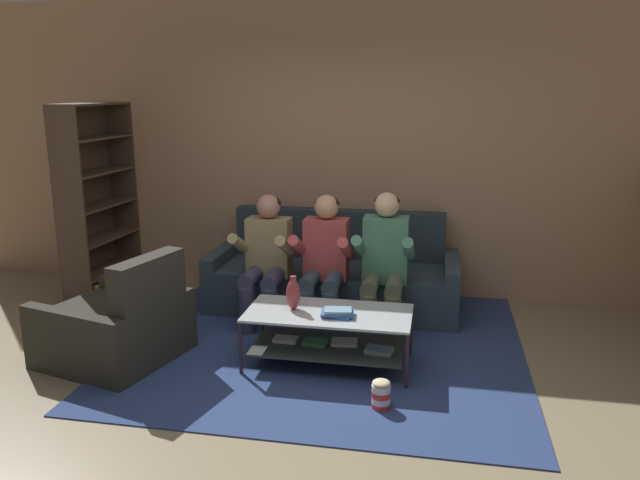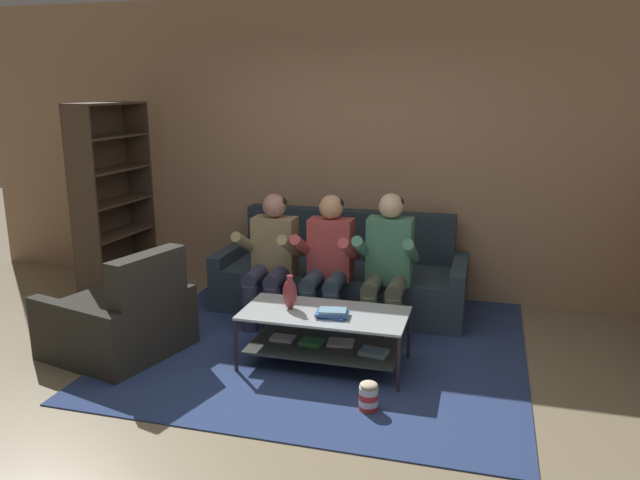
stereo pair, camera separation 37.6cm
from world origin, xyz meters
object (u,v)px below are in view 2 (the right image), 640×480
couch (342,278)px  person_seated_right (388,260)px  vase (290,293)px  person_seated_left (271,254)px  book_stack (332,313)px  armchair (120,320)px  person_seated_middle (328,258)px  popcorn_tub (369,396)px  coffee_table (325,331)px  bookshelf (110,218)px

couch → person_seated_right: 0.82m
person_seated_right → vase: person_seated_right is taller
person_seated_left → book_stack: bearing=-47.5°
vase → armchair: (-1.35, -0.20, -0.28)m
person_seated_middle → popcorn_tub: 1.58m
coffee_table → armchair: 1.63m
couch → vase: couch is taller
armchair → popcorn_tub: 2.11m
coffee_table → popcorn_tub: coffee_table is taller
person_seated_left → couch: bearing=46.0°
book_stack → popcorn_tub: bearing=-53.4°
vase → couch: bearing=85.8°
couch → popcorn_tub: couch is taller
person_seated_middle → armchair: (-1.44, -0.96, -0.36)m
person_seated_right → bookshelf: bearing=175.0°
coffee_table → book_stack: (0.08, -0.08, 0.18)m
person_seated_left → person_seated_right: size_ratio=0.96×
coffee_table → book_stack: size_ratio=4.85×
person_seated_left → popcorn_tub: size_ratio=5.61×
couch → vase: (-0.10, -1.29, 0.26)m
person_seated_right → coffee_table: person_seated_right is taller
vase → book_stack: vase is taller
vase → bookshelf: bearing=155.3°
popcorn_tub → bookshelf: bearing=151.3°
person_seated_left → bookshelf: size_ratio=0.60×
vase → person_seated_right: bearing=51.2°
person_seated_left → coffee_table: (0.70, -0.76, -0.34)m
person_seated_middle → bookshelf: bookshelf is taller
person_seated_left → book_stack: (0.77, -0.84, -0.16)m
bookshelf → vase: bearing=-24.7°
person_seated_middle → armchair: size_ratio=1.04×
person_seated_right → popcorn_tub: bearing=-85.3°
person_seated_middle → person_seated_right: (0.52, 0.00, 0.02)m
coffee_table → couch: bearing=97.9°
vase → bookshelf: size_ratio=0.14×
bookshelf → armchair: 1.57m
book_stack → vase: bearing=166.2°
popcorn_tub → vase: bearing=141.0°
armchair → couch: bearing=45.9°
couch → coffee_table: 1.31m
couch → bookshelf: bearing=-172.9°
couch → vase: 1.32m
vase → book_stack: bearing=-13.8°
person_seated_left → person_seated_middle: bearing=0.2°
vase → popcorn_tub: vase is taller
coffee_table → vase: bearing=179.0°
person_seated_right → book_stack: person_seated_right is taller
book_stack → armchair: size_ratio=0.23×
armchair → person_seated_middle: bearing=33.6°
person_seated_right → person_seated_left: bearing=-179.7°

